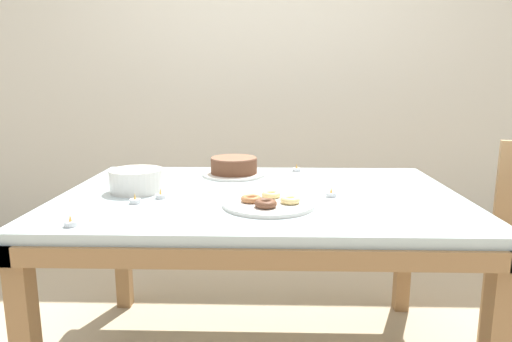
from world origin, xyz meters
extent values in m
cube|color=silver|center=(0.00, 1.80, 1.30)|extent=(8.00, 0.10, 2.60)
cube|color=silver|center=(0.00, 0.00, 0.72)|extent=(1.55, 1.04, 0.04)
cube|color=olive|center=(0.00, -0.50, 0.68)|extent=(1.58, 0.08, 0.06)
cube|color=olive|center=(0.00, 0.50, 0.68)|extent=(1.58, 0.08, 0.06)
cube|color=olive|center=(-0.75, 0.00, 0.68)|extent=(0.08, 1.08, 0.06)
cube|color=olive|center=(0.75, 0.00, 0.68)|extent=(0.08, 1.08, 0.06)
cube|color=olive|center=(-0.73, 0.48, 0.34)|extent=(0.07, 0.07, 0.68)
cube|color=olive|center=(0.73, 0.48, 0.34)|extent=(0.07, 0.07, 0.68)
cube|color=tan|center=(0.98, 0.10, 0.23)|extent=(0.05, 0.05, 0.45)
cylinder|color=silver|center=(-0.13, 0.32, 0.75)|extent=(0.29, 0.29, 0.01)
cylinder|color=brown|center=(-0.13, 0.32, 0.79)|extent=(0.21, 0.21, 0.07)
cylinder|color=brown|center=(-0.13, 0.32, 0.82)|extent=(0.21, 0.21, 0.01)
cylinder|color=silver|center=(0.03, -0.20, 0.75)|extent=(0.33, 0.33, 0.01)
torus|color=#EAD184|center=(0.11, -0.21, 0.77)|extent=(0.07, 0.07, 0.02)
torus|color=#EAD184|center=(0.04, -0.13, 0.77)|extent=(0.07, 0.07, 0.02)
torus|color=#B27042|center=(-0.03, -0.20, 0.77)|extent=(0.07, 0.07, 0.02)
torus|color=brown|center=(0.02, -0.27, 0.77)|extent=(0.08, 0.08, 0.03)
cylinder|color=silver|center=(-0.49, 0.00, 0.75)|extent=(0.21, 0.21, 0.01)
cylinder|color=silver|center=(-0.49, 0.00, 0.76)|extent=(0.21, 0.21, 0.01)
cylinder|color=silver|center=(-0.49, 0.00, 0.77)|extent=(0.21, 0.21, 0.01)
cylinder|color=silver|center=(-0.49, 0.00, 0.78)|extent=(0.21, 0.21, 0.01)
cylinder|color=silver|center=(-0.49, 0.00, 0.79)|extent=(0.21, 0.21, 0.01)
cylinder|color=silver|center=(-0.49, 0.00, 0.80)|extent=(0.21, 0.21, 0.01)
cylinder|color=silver|center=(-0.49, 0.00, 0.81)|extent=(0.21, 0.21, 0.01)
cylinder|color=silver|center=(-0.49, 0.00, 0.82)|extent=(0.21, 0.21, 0.01)
cylinder|color=silver|center=(-0.49, 0.00, 0.83)|extent=(0.21, 0.21, 0.01)
cylinder|color=silver|center=(-0.37, -0.10, 0.75)|extent=(0.04, 0.04, 0.02)
cylinder|color=white|center=(-0.37, -0.10, 0.76)|extent=(0.03, 0.03, 0.00)
cone|color=#F9B74C|center=(-0.37, -0.10, 0.77)|extent=(0.01, 0.01, 0.02)
cylinder|color=silver|center=(0.27, -0.06, 0.75)|extent=(0.04, 0.04, 0.02)
cylinder|color=white|center=(0.27, -0.06, 0.76)|extent=(0.03, 0.03, 0.00)
cone|color=#F9B74C|center=(0.27, -0.06, 0.77)|extent=(0.01, 0.01, 0.02)
cylinder|color=silver|center=(0.17, 0.43, 0.75)|extent=(0.04, 0.04, 0.02)
cylinder|color=white|center=(0.17, 0.43, 0.76)|extent=(0.03, 0.03, 0.00)
cone|color=#F9B74C|center=(0.17, 0.43, 0.77)|extent=(0.01, 0.01, 0.02)
cylinder|color=silver|center=(-0.45, -0.18, 0.75)|extent=(0.04, 0.04, 0.02)
cylinder|color=white|center=(-0.45, -0.18, 0.76)|extent=(0.03, 0.03, 0.00)
cone|color=#F9B74C|center=(-0.45, -0.18, 0.77)|extent=(0.01, 0.01, 0.02)
cylinder|color=silver|center=(-0.57, -0.44, 0.75)|extent=(0.04, 0.04, 0.02)
cylinder|color=white|center=(-0.57, -0.44, 0.76)|extent=(0.03, 0.03, 0.00)
cone|color=#F9B74C|center=(-0.57, -0.44, 0.77)|extent=(0.01, 0.01, 0.02)
camera|label=1|loc=(0.03, -1.75, 1.18)|focal=32.00mm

